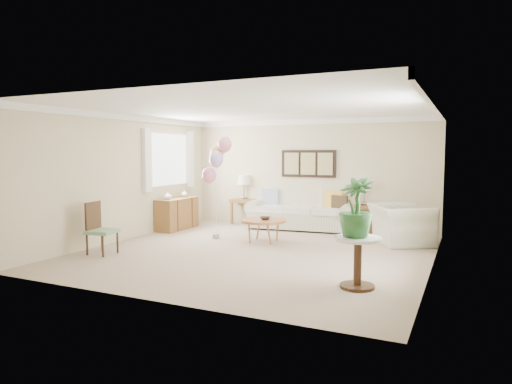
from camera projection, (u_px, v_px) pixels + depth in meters
ground_plane at (256, 252)px, 8.32m from camera, size 6.00×6.00×0.00m
room_shell at (252, 163)px, 8.30m from camera, size 6.04×6.04×2.60m
wall_art_triptych at (308, 164)px, 10.86m from camera, size 1.35×0.06×0.65m
sofa at (302, 213)px, 10.88m from camera, size 2.73×1.23×0.97m
end_table_left at (244, 203)px, 11.62m from camera, size 0.59×0.54×0.64m
end_table_right at (363, 209)px, 10.39m from camera, size 0.58×0.52×0.63m
lamp_left at (244, 181)px, 11.57m from camera, size 0.34×0.34×0.60m
lamp_right at (364, 186)px, 10.34m from camera, size 0.32×0.32×0.57m
coffee_table at (264, 221)px, 9.25m from camera, size 0.92×0.92×0.46m
decor_bowl at (265, 218)px, 9.23m from camera, size 0.29×0.29×0.06m
armchair at (400, 224)px, 9.08m from camera, size 1.48×1.55×0.78m
side_table at (358, 250)px, 6.10m from camera, size 0.64×0.64×0.69m
potted_plant at (356, 207)px, 6.06m from camera, size 0.57×0.57×0.80m
accent_chair at (99, 227)px, 8.16m from camera, size 0.53×0.53×0.94m
credenza at (177, 214)px, 10.80m from camera, size 0.46×1.20×0.74m
vase_white at (168, 196)px, 10.41m from camera, size 0.22×0.22×0.18m
vase_sage at (184, 194)px, 11.01m from camera, size 0.18×0.18×0.17m
balloon_cluster at (217, 158)px, 9.52m from camera, size 0.58×0.52×2.16m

